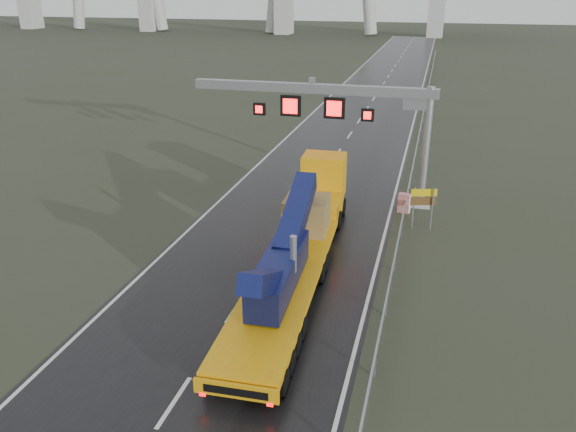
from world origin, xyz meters
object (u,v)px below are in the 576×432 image
(striped_barrier, at_px, (404,203))
(heavy_haul_truck, at_px, (302,230))
(sign_gantry, at_px, (346,110))
(exit_sign_pair, at_px, (423,201))

(striped_barrier, bearing_deg, heavy_haul_truck, -105.45)
(sign_gantry, height_order, exit_sign_pair, sign_gantry)
(heavy_haul_truck, height_order, striped_barrier, heavy_haul_truck)
(heavy_haul_truck, bearing_deg, exit_sign_pair, 43.09)
(sign_gantry, distance_m, exit_sign_pair, 7.34)
(sign_gantry, height_order, heavy_haul_truck, sign_gantry)
(heavy_haul_truck, distance_m, striped_barrier, 8.98)
(heavy_haul_truck, bearing_deg, striped_barrier, 58.39)
(exit_sign_pair, distance_m, striped_barrier, 2.72)
(sign_gantry, relative_size, striped_barrier, 12.65)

